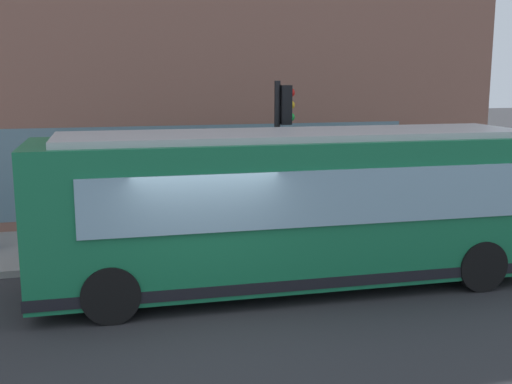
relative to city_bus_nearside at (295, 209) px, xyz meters
name	(u,v)px	position (x,y,z in m)	size (l,w,h in m)	color
ground	(202,306)	(-0.71, 1.99, -1.55)	(120.00, 120.00, 0.00)	#2D2D30
sidewalk_curb	(172,242)	(3.67, 1.99, -1.48)	(3.56, 40.00, 0.15)	gray
building_corner	(146,3)	(8.73, 1.99, 4.74)	(6.62, 19.94, 12.60)	#8C5B4C
city_bus_nearside	(295,209)	(0.00, 0.00, 0.00)	(2.76, 10.09, 3.07)	#197247
traffic_light_near_corner	(282,132)	(2.49, -0.49, 1.28)	(0.32, 0.49, 3.86)	black
fire_hydrant	(150,225)	(3.71, 2.50, -1.04)	(0.35, 0.35, 0.74)	red
pedestrian_walking_along_curb	(458,182)	(4.60, -6.52, -0.51)	(0.32, 0.32, 1.57)	gold
newspaper_vending_box	(215,226)	(2.86, 1.06, -0.95)	(0.44, 0.42, 0.90)	#BF3F19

